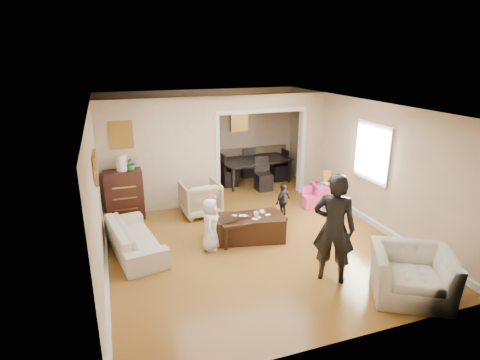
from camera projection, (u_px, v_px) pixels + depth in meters
name	position (u px, v px, depth m)	size (l,w,h in m)	color
floor	(243.00, 231.00, 8.10)	(7.00, 7.00, 0.00)	#9D6828
partition_left	(160.00, 155.00, 8.89)	(2.75, 0.18, 2.60)	beige
partition_right	(310.00, 143.00, 10.08)	(0.55, 0.18, 2.60)	beige
partition_header	(261.00, 101.00, 9.31)	(2.22, 0.18, 0.35)	beige
window_pane	(373.00, 152.00, 8.11)	(0.03, 0.95, 1.10)	white
framed_art_partition	(121.00, 135.00, 8.37)	(0.45, 0.03, 0.55)	brown
framed_art_sofa_wall	(95.00, 167.00, 6.16)	(0.03, 0.55, 0.40)	brown
framed_art_alcove	(239.00, 121.00, 11.00)	(0.45, 0.03, 0.55)	brown
sofa	(134.00, 237.00, 7.18)	(1.92, 0.75, 0.56)	beige
armchair_back	(200.00, 198.00, 8.83)	(0.83, 0.85, 0.77)	tan
armchair_front	(412.00, 274.00, 5.82)	(1.14, 0.99, 0.74)	beige
dresser	(125.00, 195.00, 8.56)	(0.80, 0.45, 1.10)	black
table_lamp	(121.00, 163.00, 8.33)	(0.22, 0.22, 0.36)	beige
potted_plant	(131.00, 163.00, 8.40)	(0.27, 0.24, 0.30)	#387B36
coffee_table	(251.00, 228.00, 7.66)	(1.30, 0.65, 0.49)	#391B12
coffee_cup	(256.00, 214.00, 7.56)	(0.11, 0.11, 0.10)	white
play_table	(324.00, 194.00, 9.49)	(0.52, 0.52, 0.50)	#FB42A8
cereal_box	(327.00, 177.00, 9.49)	(0.20, 0.07, 0.30)	yellow
cyan_cup	(322.00, 184.00, 9.32)	(0.08, 0.08, 0.08)	#25BDB7
toy_block	(318.00, 182.00, 9.47)	(0.08, 0.06, 0.05)	red
play_bowl	(329.00, 184.00, 9.31)	(0.23, 0.23, 0.06)	white
dining_table	(255.00, 171.00, 11.00)	(1.96, 1.10, 0.69)	black
adult_person	(334.00, 228.00, 6.09)	(0.66, 0.43, 1.81)	black
child_kneel_a	(211.00, 225.00, 7.18)	(0.49, 0.32, 1.01)	white
child_kneel_b	(212.00, 216.00, 7.65)	(0.45, 0.35, 0.93)	pink
child_toddler	(283.00, 201.00, 8.61)	(0.47, 0.20, 0.81)	black
craft_papers	(253.00, 215.00, 7.64)	(0.73, 0.48, 0.00)	white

